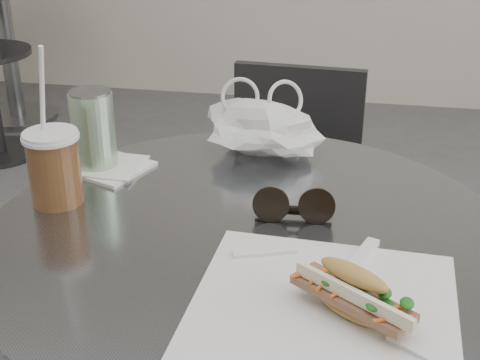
% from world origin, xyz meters
% --- Properties ---
extents(bg_table, '(0.70, 0.70, 0.74)m').
position_xyz_m(bg_table, '(-1.60, 2.40, 0.47)').
color(bg_table, slate).
rests_on(bg_table, ground).
extents(chair_far, '(0.41, 0.42, 0.77)m').
position_xyz_m(chair_far, '(-0.01, 0.79, 0.35)').
color(chair_far, '#2B2B2D').
rests_on(chair_far, ground).
extents(sandwich_paper, '(0.32, 0.31, 0.00)m').
position_xyz_m(sandwich_paper, '(0.12, 0.03, 0.74)').
color(sandwich_paper, white).
rests_on(sandwich_paper, cafe_table).
extents(banh_mi, '(0.19, 0.17, 0.06)m').
position_xyz_m(banh_mi, '(0.15, 0.02, 0.77)').
color(banh_mi, '#BE8B48').
rests_on(banh_mi, sandwich_paper).
extents(iced_coffee, '(0.09, 0.09, 0.25)m').
position_xyz_m(iced_coffee, '(-0.30, 0.23, 0.80)').
color(iced_coffee, brown).
rests_on(iced_coffee, cafe_table).
extents(sunglasses, '(0.12, 0.04, 0.05)m').
position_xyz_m(sunglasses, '(0.06, 0.23, 0.76)').
color(sunglasses, black).
rests_on(sunglasses, cafe_table).
extents(plastic_bag, '(0.23, 0.21, 0.10)m').
position_xyz_m(plastic_bag, '(-0.02, 0.46, 0.79)').
color(plastic_bag, silver).
rests_on(plastic_bag, cafe_table).
extents(napkin_stack, '(0.15, 0.15, 0.01)m').
position_xyz_m(napkin_stack, '(-0.27, 0.36, 0.74)').
color(napkin_stack, white).
rests_on(napkin_stack, cafe_table).
extents(drink_can, '(0.07, 0.07, 0.14)m').
position_xyz_m(drink_can, '(-0.29, 0.36, 0.81)').
color(drink_can, '#599959').
rests_on(drink_can, cafe_table).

